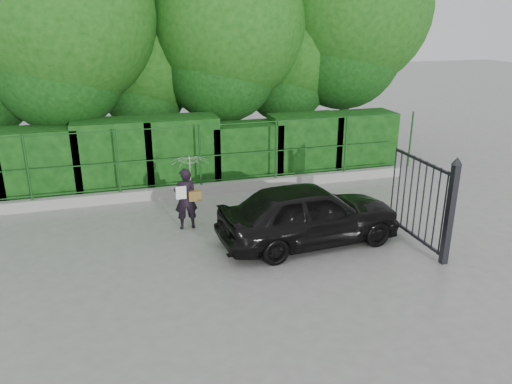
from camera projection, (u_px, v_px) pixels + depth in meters
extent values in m
plane|color=gray|center=(221.00, 266.00, 10.57)|extent=(80.00, 80.00, 0.00)
cube|color=#9E9E99|center=(188.00, 191.00, 14.58)|extent=(14.00, 0.25, 0.30)
cylinder|color=#154316|center=(27.00, 168.00, 13.13)|extent=(0.06, 0.06, 1.80)
cylinder|color=#154316|center=(117.00, 161.00, 13.73)|extent=(0.06, 0.06, 1.80)
cylinder|color=#154316|center=(200.00, 155.00, 14.33)|extent=(0.06, 0.06, 1.80)
cylinder|color=#154316|center=(276.00, 149.00, 14.94)|extent=(0.06, 0.06, 1.80)
cylinder|color=#154316|center=(346.00, 144.00, 15.54)|extent=(0.06, 0.06, 1.80)
cylinder|color=#154316|center=(411.00, 139.00, 16.15)|extent=(0.06, 0.06, 1.80)
cylinder|color=#154316|center=(187.00, 183.00, 14.50)|extent=(13.60, 0.03, 0.03)
cylinder|color=#154316|center=(186.00, 158.00, 14.25)|extent=(13.60, 0.03, 0.03)
cylinder|color=#154316|center=(185.00, 127.00, 13.94)|extent=(13.60, 0.03, 0.03)
cube|color=black|center=(41.00, 164.00, 14.14)|extent=(2.20, 1.20, 2.03)
cube|color=black|center=(113.00, 156.00, 14.65)|extent=(2.20, 1.20, 2.16)
cube|color=black|center=(181.00, 152.00, 15.18)|extent=(2.20, 1.20, 2.14)
cube|color=black|center=(245.00, 152.00, 15.76)|extent=(2.20, 1.20, 1.82)
cube|color=black|center=(304.00, 145.00, 16.25)|extent=(2.20, 1.20, 1.98)
cube|color=black|center=(359.00, 141.00, 16.78)|extent=(2.20, 1.20, 1.96)
cylinder|color=black|center=(75.00, 108.00, 15.52)|extent=(0.36, 0.36, 4.50)
sphere|color=#14470F|center=(64.00, 17.00, 14.61)|extent=(5.40, 5.40, 5.40)
cylinder|color=black|center=(154.00, 116.00, 17.57)|extent=(0.36, 0.36, 3.25)
sphere|color=#14470F|center=(150.00, 59.00, 16.91)|extent=(3.90, 3.90, 3.90)
cylinder|color=black|center=(229.00, 103.00, 17.15)|extent=(0.36, 0.36, 4.25)
sphere|color=#14470F|center=(228.00, 25.00, 16.29)|extent=(5.10, 5.10, 5.10)
cylinder|color=black|center=(291.00, 107.00, 18.57)|extent=(0.36, 0.36, 3.50)
sphere|color=#14470F|center=(292.00, 48.00, 17.85)|extent=(4.20, 4.20, 4.20)
cylinder|color=black|center=(345.00, 89.00, 18.52)|extent=(0.36, 0.36, 4.75)
sphere|color=#14470F|center=(350.00, 8.00, 17.55)|extent=(5.70, 5.70, 5.70)
cube|color=#222227|center=(450.00, 215.00, 10.32)|extent=(0.14, 0.14, 2.20)
cone|color=#222227|center=(457.00, 161.00, 9.92)|extent=(0.22, 0.22, 0.16)
cube|color=#222227|center=(413.00, 235.00, 11.68)|extent=(0.05, 2.00, 0.06)
cube|color=#222227|center=(422.00, 161.00, 11.07)|extent=(0.05, 2.00, 0.06)
cylinder|color=#222227|center=(443.00, 214.00, 10.52)|extent=(0.04, 0.04, 1.90)
cylinder|color=#222227|center=(436.00, 210.00, 10.74)|extent=(0.04, 0.04, 1.90)
cylinder|color=#222227|center=(429.00, 206.00, 10.97)|extent=(0.04, 0.04, 1.90)
cylinder|color=#222227|center=(423.00, 202.00, 11.20)|extent=(0.04, 0.04, 1.90)
cylinder|color=#222227|center=(416.00, 198.00, 11.42)|extent=(0.04, 0.04, 1.90)
cylinder|color=#222227|center=(410.00, 195.00, 11.65)|extent=(0.04, 0.04, 1.90)
cylinder|color=#222227|center=(404.00, 191.00, 11.87)|extent=(0.04, 0.04, 1.90)
cylinder|color=#222227|center=(399.00, 188.00, 12.10)|extent=(0.04, 0.04, 1.90)
cylinder|color=#222227|center=(393.00, 185.00, 12.33)|extent=(0.04, 0.04, 1.90)
imported|color=black|center=(186.00, 199.00, 12.17)|extent=(0.57, 0.38, 1.55)
imported|color=silver|center=(190.00, 173.00, 12.04)|extent=(0.91, 0.93, 0.84)
cube|color=brown|center=(195.00, 196.00, 12.13)|extent=(0.32, 0.15, 0.24)
cube|color=white|center=(181.00, 193.00, 11.96)|extent=(0.25, 0.02, 0.32)
imported|color=black|center=(309.00, 213.00, 11.43)|extent=(4.34, 2.02, 1.44)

